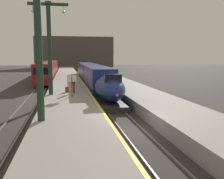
# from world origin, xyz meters

# --- Properties ---
(ground_plane) EXTENTS (260.00, 260.00, 0.00)m
(ground_plane) POSITION_xyz_m (0.00, 0.00, 0.00)
(ground_plane) COLOR #33302D
(platform_left) EXTENTS (4.80, 110.00, 1.05)m
(platform_left) POSITION_xyz_m (-4.05, 24.75, 0.53)
(platform_left) COLOR gray
(platform_left) RESTS_ON ground
(platform_right) EXTENTS (4.80, 110.00, 1.05)m
(platform_right) POSITION_xyz_m (4.05, 24.75, 0.53)
(platform_right) COLOR gray
(platform_right) RESTS_ON ground
(platform_left_safety_stripe) EXTENTS (0.20, 107.80, 0.01)m
(platform_left_safety_stripe) POSITION_xyz_m (-1.77, 24.75, 1.05)
(platform_left_safety_stripe) COLOR yellow
(platform_left_safety_stripe) RESTS_ON platform_left
(rail_main_left) EXTENTS (0.08, 110.00, 0.12)m
(rail_main_left) POSITION_xyz_m (-0.75, 27.50, 0.06)
(rail_main_left) COLOR slate
(rail_main_left) RESTS_ON ground
(rail_main_right) EXTENTS (0.08, 110.00, 0.12)m
(rail_main_right) POSITION_xyz_m (0.75, 27.50, 0.06)
(rail_main_right) COLOR slate
(rail_main_right) RESTS_ON ground
(rail_secondary_left) EXTENTS (0.08, 110.00, 0.12)m
(rail_secondary_left) POSITION_xyz_m (-8.85, 27.50, 0.06)
(rail_secondary_left) COLOR slate
(rail_secondary_left) RESTS_ON ground
(rail_secondary_right) EXTENTS (0.08, 110.00, 0.12)m
(rail_secondary_right) POSITION_xyz_m (-7.35, 27.50, 0.06)
(rail_secondary_right) COLOR slate
(rail_secondary_right) RESTS_ON ground
(highspeed_train_main) EXTENTS (2.92, 39.06, 3.60)m
(highspeed_train_main) POSITION_xyz_m (0.00, 24.13, 1.92)
(highspeed_train_main) COLOR navy
(highspeed_train_main) RESTS_ON ground
(regional_train_adjacent) EXTENTS (2.85, 36.60, 3.80)m
(regional_train_adjacent) POSITION_xyz_m (-8.10, 42.30, 2.13)
(regional_train_adjacent) COLOR maroon
(regional_train_adjacent) RESTS_ON ground
(station_column_near) EXTENTS (4.00, 0.68, 9.55)m
(station_column_near) POSITION_xyz_m (-5.90, -0.05, 6.77)
(station_column_near) COLOR #1E3828
(station_column_near) RESTS_ON platform_left
(station_column_mid) EXTENTS (4.00, 0.68, 9.41)m
(station_column_mid) POSITION_xyz_m (-5.90, 10.89, 6.70)
(station_column_mid) COLOR #1E3828
(station_column_mid) RESTS_ON platform_left
(passenger_near_edge) EXTENTS (0.30, 0.56, 1.69)m
(passenger_near_edge) POSITION_xyz_m (-3.49, 11.79, 2.04)
(passenger_near_edge) COLOR #23232D
(passenger_near_edge) RESTS_ON platform_left
(rolling_suitcase) EXTENTS (0.40, 0.22, 0.98)m
(rolling_suitcase) POSITION_xyz_m (-4.24, 12.35, 1.35)
(rolling_suitcase) COLOR brown
(rolling_suitcase) RESTS_ON platform_left
(departure_info_board) EXTENTS (0.90, 0.10, 2.12)m
(departure_info_board) POSITION_xyz_m (-3.76, 9.14, 2.56)
(departure_info_board) COLOR maroon
(departure_info_board) RESTS_ON platform_left
(terminus_back_wall) EXTENTS (36.00, 2.00, 14.00)m
(terminus_back_wall) POSITION_xyz_m (0.00, 102.00, 7.00)
(terminus_back_wall) COLOR #4C4742
(terminus_back_wall) RESTS_ON ground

